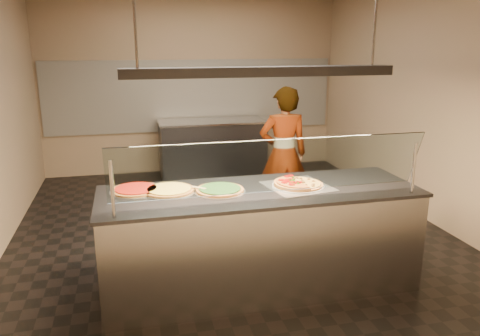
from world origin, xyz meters
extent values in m
cube|color=black|center=(0.00, 0.00, -0.01)|extent=(5.00, 6.00, 0.02)
cube|color=#977962|center=(0.00, 3.01, 1.50)|extent=(5.00, 0.02, 3.00)
cube|color=#977962|center=(0.00, -3.01, 1.50)|extent=(5.00, 0.02, 3.00)
cube|color=#977962|center=(2.51, 0.00, 1.50)|extent=(0.02, 6.00, 3.00)
cube|color=silver|center=(0.00, 2.98, 1.30)|extent=(4.90, 0.02, 1.20)
cube|color=#B7B7BC|center=(-0.02, -1.24, 0.45)|extent=(2.78, 0.90, 0.90)
cube|color=#36363B|center=(-0.02, -1.24, 0.92)|extent=(2.82, 0.94, 0.03)
cylinder|color=#B7B7BC|center=(-1.26, -1.64, 1.15)|extent=(0.03, 0.03, 0.44)
cylinder|color=#B7B7BC|center=(1.22, -1.64, 1.15)|extent=(0.03, 0.03, 0.44)
cube|color=white|center=(-0.02, -1.58, 1.23)|extent=(2.58, 0.18, 0.47)
cube|color=silver|center=(0.33, -1.23, 0.93)|extent=(0.61, 0.61, 0.01)
cylinder|color=silver|center=(0.33, -1.23, 0.94)|extent=(0.47, 0.47, 0.01)
cylinder|color=#730602|center=(0.32, -1.06, 0.99)|extent=(0.06, 0.06, 0.01)
cylinder|color=#730602|center=(0.28, -1.07, 0.99)|extent=(0.06, 0.06, 0.01)
cylinder|color=#730602|center=(0.29, -1.17, 0.99)|extent=(0.06, 0.06, 0.01)
cylinder|color=#730602|center=(0.26, -1.17, 0.99)|extent=(0.06, 0.06, 0.01)
cylinder|color=#730602|center=(0.19, -1.17, 0.99)|extent=(0.06, 0.06, 0.01)
cylinder|color=#730602|center=(0.23, -1.21, 0.99)|extent=(0.06, 0.06, 0.01)
cylinder|color=#730602|center=(0.20, -1.25, 0.99)|extent=(0.06, 0.06, 0.01)
cylinder|color=#730602|center=(0.26, -1.26, 0.99)|extent=(0.06, 0.06, 0.01)
cylinder|color=#730602|center=(0.24, -1.32, 0.99)|extent=(0.06, 0.06, 0.01)
cylinder|color=#730602|center=(0.30, -1.28, 0.99)|extent=(0.06, 0.06, 0.01)
cylinder|color=#730602|center=(0.32, -1.27, 0.99)|extent=(0.06, 0.06, 0.01)
cube|color=#19590F|center=(0.33, -1.12, 0.99)|extent=(0.02, 0.02, 0.01)
cube|color=#19590F|center=(0.31, -1.18, 0.99)|extent=(0.02, 0.02, 0.01)
cube|color=#19590F|center=(0.29, -1.20, 0.99)|extent=(0.01, 0.02, 0.01)
cube|color=#19590F|center=(0.27, -1.20, 0.99)|extent=(0.02, 0.02, 0.01)
cube|color=#19590F|center=(0.29, -1.23, 0.99)|extent=(0.02, 0.02, 0.01)
cube|color=#19590F|center=(0.25, -1.28, 0.99)|extent=(0.01, 0.02, 0.01)
cube|color=#19590F|center=(0.25, -1.33, 0.99)|extent=(0.02, 0.02, 0.01)
cube|color=#19590F|center=(0.30, -1.31, 0.99)|extent=(0.02, 0.02, 0.01)
sphere|color=#513014|center=(0.35, -1.33, 0.97)|extent=(0.03, 0.03, 0.03)
sphere|color=#513014|center=(0.37, -1.32, 0.97)|extent=(0.03, 0.03, 0.03)
sphere|color=#513014|center=(0.42, -1.36, 0.97)|extent=(0.03, 0.03, 0.03)
sphere|color=#513014|center=(0.44, -1.32, 0.97)|extent=(0.03, 0.03, 0.03)
sphere|color=#513014|center=(0.36, -1.24, 0.97)|extent=(0.03, 0.03, 0.03)
sphere|color=#513014|center=(0.38, -1.24, 0.97)|extent=(0.03, 0.03, 0.03)
sphere|color=#513014|center=(0.48, -1.22, 0.97)|extent=(0.03, 0.03, 0.03)
sphere|color=#513014|center=(0.38, -1.22, 0.97)|extent=(0.03, 0.03, 0.03)
sphere|color=#513014|center=(0.47, -1.15, 0.97)|extent=(0.03, 0.03, 0.03)
sphere|color=#513014|center=(0.39, -1.18, 0.97)|extent=(0.03, 0.03, 0.03)
sphere|color=#513014|center=(0.40, -1.12, 0.97)|extent=(0.03, 0.03, 0.03)
sphere|color=#513014|center=(0.37, -1.09, 0.97)|extent=(0.03, 0.03, 0.03)
sphere|color=#513014|center=(0.35, -1.09, 0.97)|extent=(0.03, 0.03, 0.03)
cylinder|color=silver|center=(-0.38, -1.20, 0.93)|extent=(0.45, 0.45, 0.01)
cylinder|color=brown|center=(-0.38, -1.20, 0.95)|extent=(0.42, 0.42, 0.02)
cylinder|color=black|center=(-0.38, -1.20, 0.96)|extent=(0.36, 0.36, 0.01)
cylinder|color=silver|center=(-0.81, -1.09, 0.93)|extent=(0.46, 0.46, 0.01)
cylinder|color=brown|center=(-0.81, -1.09, 0.94)|extent=(0.43, 0.43, 0.02)
cylinder|color=gold|center=(-0.81, -1.09, 0.96)|extent=(0.38, 0.38, 0.01)
cylinder|color=silver|center=(-1.09, -1.01, 0.93)|extent=(0.44, 0.44, 0.01)
cylinder|color=brown|center=(-1.09, -1.01, 0.94)|extent=(0.41, 0.41, 0.02)
cylinder|color=#7B0602|center=(-1.09, -1.01, 0.96)|extent=(0.36, 0.36, 0.01)
cube|color=#B7B7BC|center=(-0.41, -1.16, 0.96)|extent=(0.17, 0.17, 0.00)
cylinder|color=tan|center=(-0.55, -1.15, 0.96)|extent=(0.12, 0.11, 0.02)
cube|color=#36363B|center=(0.25, 2.55, 0.45)|extent=(1.73, 0.70, 0.90)
cube|color=#B7B7BC|center=(0.25, 2.55, 0.92)|extent=(1.77, 0.74, 0.03)
imported|color=#27262B|center=(0.75, 0.38, 0.84)|extent=(0.64, 0.45, 1.67)
cube|color=#36363B|center=(-0.02, -1.24, 1.95)|extent=(2.30, 0.18, 0.08)
cylinder|color=#B7B7BC|center=(0.98, -1.24, 2.50)|extent=(0.02, 0.02, 1.01)
camera|label=1|loc=(-1.13, -5.00, 2.19)|focal=35.00mm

